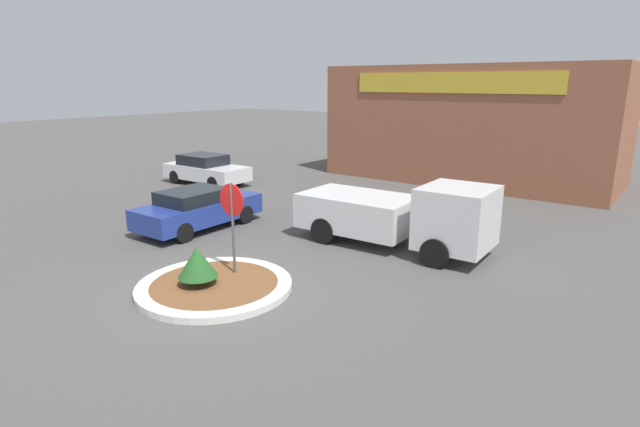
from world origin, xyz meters
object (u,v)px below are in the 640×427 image
Objects in this scene: utility_truck at (399,215)px; parked_sedan_white at (206,169)px; parked_sedan_blue at (198,208)px; stop_sign at (232,212)px.

utility_truck reaches higher than parked_sedan_white.
stop_sign is at bearing -120.15° from parked_sedan_blue.
parked_sedan_blue is at bearing -162.01° from utility_truck.
utility_truck is at bearing -70.95° from parked_sedan_blue.
parked_sedan_white reaches higher than parked_sedan_blue.
utility_truck is (2.06, 4.67, -0.72)m from stop_sign.
parked_sedan_blue is 7.73m from parked_sedan_white.
parked_sedan_white is (-9.97, 7.53, -1.00)m from stop_sign.
stop_sign is 12.54m from parked_sedan_white.
utility_truck is at bearing 66.19° from stop_sign.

